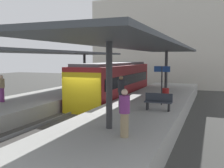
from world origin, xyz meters
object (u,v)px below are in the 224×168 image
(platform_sign, at_px, (162,77))
(passenger_far_end, at_px, (121,91))
(commuter_train, at_px, (114,82))
(litter_bin, at_px, (165,95))
(platform_bench, at_px, (158,101))
(passenger_near_bench, at_px, (2,88))
(passenger_mid_platform, at_px, (124,112))

(platform_sign, bearing_deg, passenger_far_end, -143.27)
(platform_sign, xyz_separation_m, passenger_far_end, (-1.93, -1.44, -0.73))
(commuter_train, relative_size, platform_sign, 5.11)
(litter_bin, distance_m, passenger_far_end, 3.48)
(platform_bench, xyz_separation_m, passenger_near_bench, (-9.37, -0.99, 0.39))
(litter_bin, height_order, passenger_mid_platform, passenger_mid_platform)
(platform_bench, bearing_deg, passenger_mid_platform, -91.99)
(commuter_train, distance_m, platform_sign, 6.83)
(litter_bin, relative_size, passenger_near_bench, 0.49)
(platform_bench, height_order, passenger_near_bench, passenger_near_bench)
(platform_sign, height_order, litter_bin, platform_sign)
(platform_sign, relative_size, passenger_near_bench, 1.35)
(platform_sign, distance_m, passenger_near_bench, 9.62)
(passenger_near_bench, xyz_separation_m, passenger_mid_platform, (9.20, -3.93, -0.00))
(commuter_train, relative_size, litter_bin, 14.12)
(passenger_far_end, bearing_deg, passenger_mid_platform, -69.40)
(litter_bin, bearing_deg, passenger_far_end, -123.53)
(passenger_near_bench, height_order, passenger_far_end, passenger_far_end)
(litter_bin, height_order, passenger_near_bench, passenger_near_bench)
(platform_sign, xyz_separation_m, passenger_near_bench, (-9.25, -2.51, -0.77))
(platform_bench, relative_size, passenger_near_bench, 0.85)
(passenger_near_bench, distance_m, passenger_far_end, 7.40)
(litter_bin, xyz_separation_m, passenger_near_bench, (-9.23, -3.94, 0.45))
(litter_bin, relative_size, passenger_far_end, 0.47)
(platform_bench, xyz_separation_m, litter_bin, (-0.15, 2.95, -0.06))
(platform_bench, distance_m, passenger_near_bench, 9.43)
(platform_sign, height_order, passenger_far_end, platform_sign)
(litter_bin, relative_size, passenger_mid_platform, 0.49)
(platform_bench, relative_size, passenger_mid_platform, 0.85)
(commuter_train, height_order, passenger_far_end, commuter_train)
(platform_bench, distance_m, platform_sign, 1.91)
(platform_bench, distance_m, passenger_far_end, 2.10)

